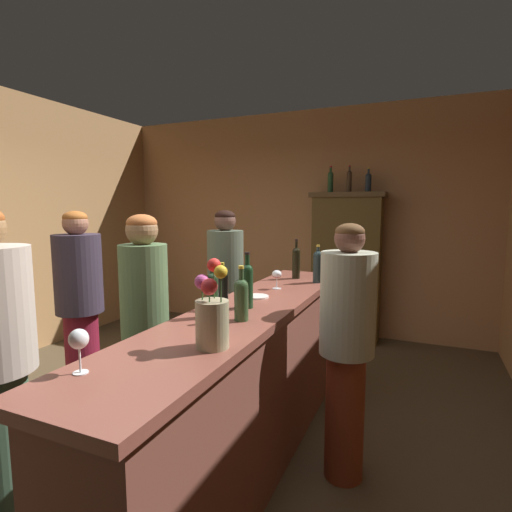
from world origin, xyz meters
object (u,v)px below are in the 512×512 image
wine_bottle_chardonnay (318,265)px  patron_in_navy (145,323)px  wine_bottle_rose (296,261)px  display_bottle_left (330,181)px  wine_glass_mid (277,275)px  flower_arrangement (212,315)px  display_bottle_midleft (349,180)px  display_bottle_center (368,182)px  wine_glass_front (79,340)px  cheese_plate (257,297)px  wine_bottle_malbec (241,297)px  wine_bottle_merlot (247,283)px  display_cabinet (346,264)px  bar_counter (249,386)px  bartender (347,342)px  patron_in_grey (80,303)px  patron_near_entrance (226,288)px  wine_bottle_pinot (213,292)px  wine_bottle_syrah (223,288)px

wine_bottle_chardonnay → patron_in_navy: size_ratio=0.19×
wine_bottle_rose → display_bottle_left: display_bottle_left is taller
wine_glass_mid → flower_arrangement: 1.31m
flower_arrangement → display_bottle_midleft: bearing=90.5°
wine_glass_mid → display_bottle_center: bearing=80.2°
wine_glass_front → cheese_plate: size_ratio=1.07×
wine_bottle_malbec → flower_arrangement: 0.43m
wine_glass_front → display_bottle_left: bearing=89.2°
wine_glass_mid → cheese_plate: bearing=-93.9°
flower_arrangement → wine_bottle_merlot: bearing=101.8°
display_bottle_center → display_cabinet: bearing=180.0°
wine_bottle_merlot → display_bottle_midleft: display_bottle_midleft is taller
wine_bottle_chardonnay → display_bottle_left: display_bottle_left is taller
display_bottle_midleft → wine_bottle_chardonnay: bearing=-87.5°
wine_bottle_merlot → patron_in_navy: bearing=-169.2°
bar_counter → bartender: bearing=11.2°
wine_bottle_chardonnay → display_bottle_left: (-0.31, 1.76, 0.80)m
display_bottle_left → patron_in_grey: 3.16m
bar_counter → display_bottle_midleft: display_bottle_midleft is taller
wine_bottle_rose → wine_bottle_malbec: wine_bottle_rose is taller
patron_in_navy → patron_near_entrance: bearing=88.3°
display_bottle_left → wine_bottle_rose: bearing=-87.0°
wine_bottle_pinot → flower_arrangement: (0.24, -0.43, 0.00)m
patron_in_grey → wine_glass_mid: bearing=25.4°
cheese_plate → display_bottle_center: bearing=81.0°
display_bottle_left → patron_near_entrance: bearing=-110.7°
wine_glass_mid → bartender: bartender is taller
display_cabinet → cheese_plate: bearing=-93.7°
wine_bottle_chardonnay → patron_in_grey: bearing=-154.8°
wine_bottle_merlot → wine_bottle_chardonnay: wine_bottle_merlot is taller
bar_counter → display_bottle_midleft: size_ratio=9.00×
wine_bottle_pinot → display_bottle_midleft: (0.21, 3.00, 0.80)m
wine_bottle_chardonnay → patron_in_grey: 1.96m
cheese_plate → display_bottle_center: 2.65m
bartender → wine_glass_mid: bearing=-33.5°
wine_bottle_rose → display_bottle_center: (0.37, 1.65, 0.77)m
wine_bottle_rose → flower_arrangement: (0.17, -1.78, -0.00)m
display_bottle_midleft → patron_near_entrance: 2.13m
wine_bottle_pinot → display_bottle_center: size_ratio=1.08×
wine_bottle_pinot → wine_glass_front: (-0.08, -0.86, -0.02)m
wine_glass_front → bartender: bearing=59.2°
display_cabinet → patron_near_entrance: size_ratio=1.13×
wine_glass_mid → display_bottle_left: size_ratio=0.44×
wine_bottle_syrah → display_bottle_midleft: display_bottle_midleft is taller
wine_glass_mid → flower_arrangement: flower_arrangement is taller
display_cabinet → wine_bottle_pinot: bearing=-93.8°
wine_bottle_merlot → flower_arrangement: (0.14, -0.69, -0.01)m
wine_bottle_merlot → wine_glass_mid: bearing=93.0°
wine_bottle_chardonnay → wine_bottle_pinot: size_ratio=1.01×
patron_near_entrance → patron_in_navy: bearing=-29.3°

